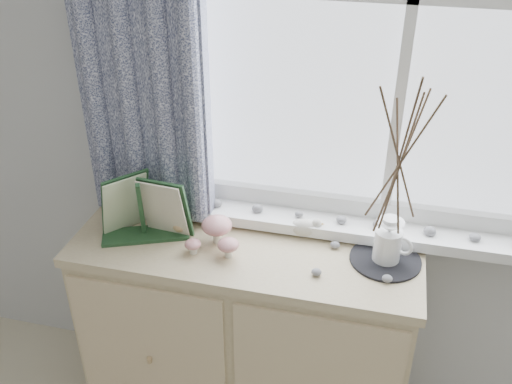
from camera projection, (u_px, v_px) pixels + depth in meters
sideboard at (246, 337)px, 2.16m from camera, size 1.20×0.45×0.85m
botanical_book at (139, 211)px, 1.91m from camera, size 0.37×0.25×0.24m
toadstool_cluster at (217, 232)px, 1.92m from camera, size 0.18×0.16×0.10m
wooden_eggs at (180, 219)px, 2.04m from camera, size 0.10×0.12×0.08m
songbird_figurine at (304, 227)px, 1.99m from camera, size 0.14×0.07×0.07m
crocheted_doily at (385, 260)px, 1.88m from camera, size 0.24×0.24×0.01m
twig_pitcher at (400, 156)px, 1.68m from camera, size 0.31×0.31×0.68m
sideboard_pebbles at (334, 257)px, 1.88m from camera, size 0.33×0.23×0.02m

